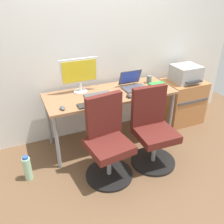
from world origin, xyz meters
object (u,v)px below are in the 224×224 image
object	(u,v)px
side_cabinet	(182,101)
open_laptop	(133,84)
desktop_monitor	(79,73)
printer	(186,74)
office_chair_right	(153,131)
office_chair_left	(107,142)
water_bottle_on_floor	(28,168)
coffee_mug	(115,96)

from	to	relation	value
side_cabinet	open_laptop	size ratio (longest dim) A/B	2.15
desktop_monitor	open_laptop	size ratio (longest dim) A/B	1.55
printer	office_chair_right	bearing A→B (deg)	-144.96
side_cabinet	desktop_monitor	size ratio (longest dim) A/B	1.39
side_cabinet	printer	bearing A→B (deg)	-90.00
printer	office_chair_left	bearing A→B (deg)	-156.38
water_bottle_on_floor	coffee_mug	size ratio (longest dim) A/B	3.37
office_chair_left	coffee_mug	bearing A→B (deg)	54.86
office_chair_left	side_cabinet	distance (m)	1.68
office_chair_right	coffee_mug	world-z (taller)	office_chair_right
side_cabinet	desktop_monitor	xyz separation A→B (m)	(-1.59, 0.09, 0.65)
desktop_monitor	office_chair_left	bearing A→B (deg)	-85.92
office_chair_left	printer	world-z (taller)	office_chair_left
office_chair_right	water_bottle_on_floor	xyz separation A→B (m)	(-1.44, 0.26, -0.28)
office_chair_right	coffee_mug	size ratio (longest dim) A/B	10.22
side_cabinet	water_bottle_on_floor	world-z (taller)	side_cabinet
office_chair_right	desktop_monitor	bearing A→B (deg)	129.77
office_chair_left	coffee_mug	distance (m)	0.58
coffee_mug	printer	bearing A→B (deg)	13.12
office_chair_right	open_laptop	distance (m)	0.72
water_bottle_on_floor	desktop_monitor	distance (m)	1.26
open_laptop	office_chair_left	bearing A→B (deg)	-135.33
printer	desktop_monitor	xyz separation A→B (m)	(-1.59, 0.09, 0.20)
printer	coffee_mug	bearing A→B (deg)	-166.88
office_chair_left	water_bottle_on_floor	size ratio (longest dim) A/B	3.03
office_chair_left	coffee_mug	size ratio (longest dim) A/B	10.22
office_chair_left	water_bottle_on_floor	xyz separation A→B (m)	(-0.86, 0.26, -0.28)
printer	open_laptop	distance (m)	0.91
office_chair_right	desktop_monitor	distance (m)	1.14
desktop_monitor	water_bottle_on_floor	bearing A→B (deg)	-147.84
desktop_monitor	coffee_mug	distance (m)	0.54
water_bottle_on_floor	side_cabinet	bearing A→B (deg)	9.87
desktop_monitor	open_laptop	world-z (taller)	desktop_monitor
side_cabinet	water_bottle_on_floor	bearing A→B (deg)	-170.13
desktop_monitor	coffee_mug	bearing A→B (deg)	-50.45
office_chair_right	open_laptop	world-z (taller)	open_laptop
printer	water_bottle_on_floor	bearing A→B (deg)	-170.15
side_cabinet	printer	world-z (taller)	printer
office_chair_left	open_laptop	world-z (taller)	open_laptop
office_chair_left	printer	distance (m)	1.72
side_cabinet	coffee_mug	xyz separation A→B (m)	(-1.27, -0.30, 0.45)
coffee_mug	office_chair_left	bearing A→B (deg)	-125.14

